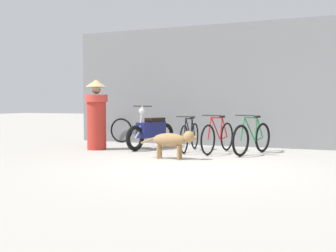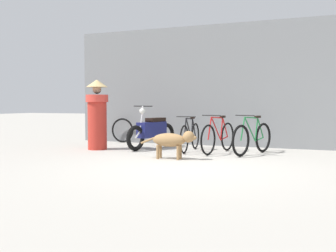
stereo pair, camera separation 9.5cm
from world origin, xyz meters
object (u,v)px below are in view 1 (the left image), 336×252
(bicycle_1, at_px, (218,137))
(stray_dog, at_px, (173,140))
(bicycle_2, at_px, (252,138))
(motorcycle, at_px, (151,131))
(person_in_robes, at_px, (96,113))
(bicycle_0, at_px, (190,136))
(spare_tire_left, at_px, (121,130))

(bicycle_1, distance_m, stray_dog, 1.48)
(bicycle_2, relative_size, motorcycle, 0.87)
(person_in_robes, bearing_deg, motorcycle, -120.88)
(bicycle_1, height_order, stray_dog, bicycle_1)
(bicycle_0, xyz_separation_m, motorcycle, (-1.06, 0.13, 0.09))
(bicycle_1, bearing_deg, bicycle_2, 103.72)
(motorcycle, bearing_deg, bicycle_0, 97.73)
(stray_dog, bearing_deg, bicycle_1, 63.35)
(person_in_robes, relative_size, spare_tire_left, 2.43)
(spare_tire_left, bearing_deg, motorcycle, -37.11)
(motorcycle, distance_m, person_in_robes, 1.43)
(bicycle_0, relative_size, motorcycle, 0.89)
(bicycle_0, xyz_separation_m, bicycle_1, (0.71, -0.07, 0.01))
(bicycle_1, height_order, spare_tire_left, bicycle_1)
(stray_dog, relative_size, spare_tire_left, 1.71)
(bicycle_0, bearing_deg, bicycle_1, 81.10)
(bicycle_1, distance_m, person_in_robes, 3.04)
(bicycle_2, relative_size, spare_tire_left, 2.25)
(bicycle_1, bearing_deg, stray_dog, -12.68)
(person_in_robes, bearing_deg, bicycle_0, -136.69)
(motorcycle, bearing_deg, spare_tire_left, -112.65)
(stray_dog, distance_m, person_in_robes, 2.56)
(bicycle_1, distance_m, bicycle_2, 0.78)
(bicycle_1, relative_size, stray_dog, 1.37)
(bicycle_0, xyz_separation_m, bicycle_2, (1.49, -0.04, 0.01))
(person_in_robes, bearing_deg, stray_dog, -170.92)
(bicycle_2, relative_size, stray_dog, 1.32)
(bicycle_1, relative_size, bicycle_2, 1.04)
(stray_dog, height_order, person_in_robes, person_in_robes)
(bicycle_1, xyz_separation_m, person_in_robes, (-2.96, -0.46, 0.53))
(bicycle_2, xyz_separation_m, spare_tire_left, (-3.98, 1.25, -0.01))
(stray_dog, xyz_separation_m, spare_tire_left, (-2.60, 2.64, -0.04))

